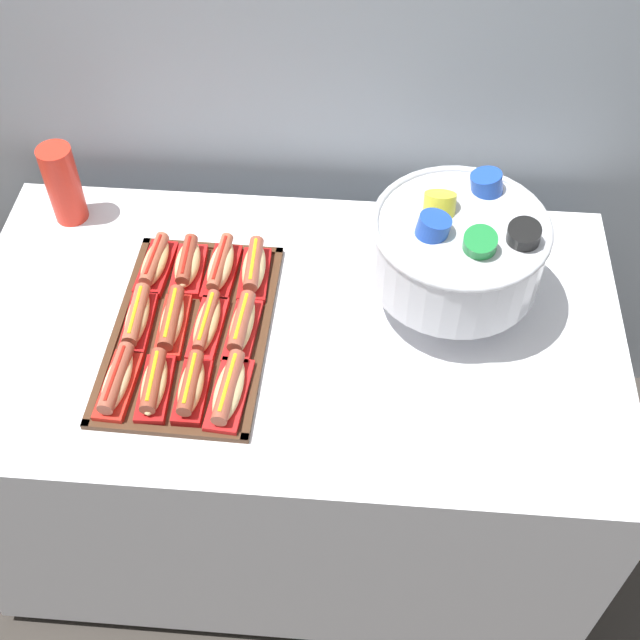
{
  "coord_description": "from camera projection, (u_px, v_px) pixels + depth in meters",
  "views": [
    {
      "loc": [
        0.15,
        -1.14,
        2.15
      ],
      "look_at": [
        0.06,
        0.01,
        0.78
      ],
      "focal_mm": 46.73,
      "sensor_mm": 36.0,
      "label": 1
    }
  ],
  "objects": [
    {
      "name": "hot_dog_7",
      "position": [
        242.0,
        326.0,
        1.75
      ],
      "size": [
        0.07,
        0.17,
        0.06
      ],
      "color": "red",
      "rests_on": "serving_tray"
    },
    {
      "name": "ground_plane",
      "position": [
        298.0,
        498.0,
        2.39
      ],
      "size": [
        10.0,
        10.0,
        0.0
      ],
      "primitive_type": "plane",
      "color": "#38332D"
    },
    {
      "name": "hot_dog_11",
      "position": [
        254.0,
        269.0,
        1.85
      ],
      "size": [
        0.07,
        0.16,
        0.07
      ],
      "color": "#B21414",
      "rests_on": "serving_tray"
    },
    {
      "name": "hot_dog_2",
      "position": [
        191.0,
        387.0,
        1.64
      ],
      "size": [
        0.06,
        0.15,
        0.06
      ],
      "color": "#B21414",
      "rests_on": "serving_tray"
    },
    {
      "name": "punch_bowl",
      "position": [
        458.0,
        249.0,
        1.71
      ],
      "size": [
        0.36,
        0.36,
        0.28
      ],
      "color": "silver",
      "rests_on": "buffet_table"
    },
    {
      "name": "hot_dog_9",
      "position": [
        188.0,
        265.0,
        1.86
      ],
      "size": [
        0.07,
        0.16,
        0.06
      ],
      "color": "red",
      "rests_on": "serving_tray"
    },
    {
      "name": "cup_stack",
      "position": [
        63.0,
        184.0,
        1.94
      ],
      "size": [
        0.08,
        0.08,
        0.2
      ],
      "color": "red",
      "rests_on": "buffet_table"
    },
    {
      "name": "hot_dog_0",
      "position": [
        117.0,
        381.0,
        1.66
      ],
      "size": [
        0.07,
        0.17,
        0.06
      ],
      "color": "red",
      "rests_on": "serving_tray"
    },
    {
      "name": "hot_dog_10",
      "position": [
        221.0,
        267.0,
        1.86
      ],
      "size": [
        0.07,
        0.17,
        0.06
      ],
      "color": "#B21414",
      "rests_on": "serving_tray"
    },
    {
      "name": "hot_dog_8",
      "position": [
        155.0,
        263.0,
        1.87
      ],
      "size": [
        0.07,
        0.17,
        0.06
      ],
      "color": "#B21414",
      "rests_on": "serving_tray"
    },
    {
      "name": "hot_dog_6",
      "position": [
        207.0,
        325.0,
        1.75
      ],
      "size": [
        0.07,
        0.18,
        0.05
      ],
      "color": "red",
      "rests_on": "serving_tray"
    },
    {
      "name": "hot_dog_5",
      "position": [
        172.0,
        321.0,
        1.76
      ],
      "size": [
        0.06,
        0.17,
        0.06
      ],
      "color": "red",
      "rests_on": "serving_tray"
    },
    {
      "name": "serving_tray",
      "position": [
        191.0,
        331.0,
        1.78
      ],
      "size": [
        0.34,
        0.53,
        0.01
      ],
      "color": "#472B19",
      "rests_on": "buffet_table"
    },
    {
      "name": "hot_dog_3",
      "position": [
        229.0,
        391.0,
        1.64
      ],
      "size": [
        0.08,
        0.18,
        0.06
      ],
      "color": "red",
      "rests_on": "serving_tray"
    },
    {
      "name": "buffet_table",
      "position": [
        294.0,
        420.0,
        2.08
      ],
      "size": [
        1.43,
        0.82,
        0.77
      ],
      "color": "silver",
      "rests_on": "ground_plane"
    },
    {
      "name": "hot_dog_1",
      "position": [
        154.0,
        384.0,
        1.65
      ],
      "size": [
        0.07,
        0.16,
        0.06
      ],
      "color": "#B21414",
      "rests_on": "serving_tray"
    },
    {
      "name": "hot_dog_4",
      "position": [
        137.0,
        318.0,
        1.76
      ],
      "size": [
        0.06,
        0.17,
        0.06
      ],
      "color": "#B21414",
      "rests_on": "serving_tray"
    }
  ]
}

